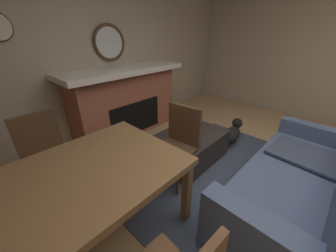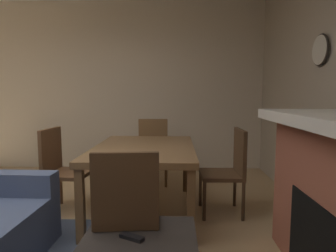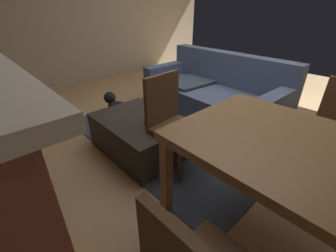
# 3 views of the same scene
# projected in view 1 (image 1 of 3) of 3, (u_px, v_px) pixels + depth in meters

# --- Properties ---
(floor) EXTENTS (7.88, 7.88, 0.00)m
(floor) POSITION_uv_depth(u_px,v_px,m) (256.00, 212.00, 1.97)
(floor) COLOR tan
(wall_back_fireplace_side) EXTENTS (6.97, 0.12, 2.88)m
(wall_back_fireplace_side) POSITION_uv_depth(u_px,v_px,m) (96.00, 49.00, 3.07)
(wall_back_fireplace_side) COLOR #B7A893
(wall_back_fireplace_side) RESTS_ON ground
(area_rug) EXTENTS (2.60, 2.00, 0.01)m
(area_rug) POSITION_uv_depth(u_px,v_px,m) (229.00, 179.00, 2.41)
(area_rug) COLOR #3D475B
(area_rug) RESTS_ON ground
(fireplace) EXTENTS (2.08, 0.76, 1.17)m
(fireplace) POSITION_uv_depth(u_px,v_px,m) (125.00, 101.00, 3.35)
(fireplace) COLOR #9E5642
(fireplace) RESTS_ON ground
(round_wall_mirror) EXTENTS (0.58, 0.05, 0.58)m
(round_wall_mirror) POSITION_uv_depth(u_px,v_px,m) (109.00, 43.00, 3.11)
(round_wall_mirror) COLOR #4C331E
(couch) EXTENTS (2.08, 0.98, 0.89)m
(couch) POSITION_uv_depth(u_px,v_px,m) (304.00, 188.00, 1.86)
(couch) COLOR #4C5B7F
(couch) RESTS_ON ground
(ottoman_coffee_table) EXTENTS (1.01, 0.72, 0.40)m
(ottoman_coffee_table) POSITION_uv_depth(u_px,v_px,m) (189.00, 147.00, 2.72)
(ottoman_coffee_table) COLOR #2D2826
(ottoman_coffee_table) RESTS_ON ground
(tv_remote) EXTENTS (0.12, 0.17, 0.02)m
(tv_remote) POSITION_uv_depth(u_px,v_px,m) (185.00, 139.00, 2.49)
(tv_remote) COLOR black
(tv_remote) RESTS_ON ottoman_coffee_table
(dining_table) EXTENTS (1.54, 1.07, 0.74)m
(dining_table) POSITION_uv_depth(u_px,v_px,m) (81.00, 182.00, 1.43)
(dining_table) COLOR brown
(dining_table) RESTS_ON ground
(dining_chair_west) EXTENTS (0.48, 0.48, 0.93)m
(dining_chair_west) POSITION_uv_depth(u_px,v_px,m) (179.00, 140.00, 2.26)
(dining_chair_west) COLOR #513823
(dining_chair_west) RESTS_ON ground
(dining_chair_south) EXTENTS (0.45, 0.45, 0.93)m
(dining_chair_south) POSITION_uv_depth(u_px,v_px,m) (45.00, 151.00, 2.06)
(dining_chair_south) COLOR #513823
(dining_chair_south) RESTS_ON ground
(small_dog) EXTENTS (0.61, 0.29, 0.32)m
(small_dog) POSITION_uv_depth(u_px,v_px,m) (232.00, 133.00, 3.13)
(small_dog) COLOR black
(small_dog) RESTS_ON ground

